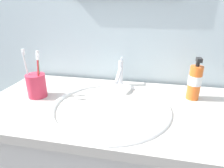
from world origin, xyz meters
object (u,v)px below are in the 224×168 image
Objects in this scene: faucet at (120,73)px; toothbrush_green at (39,70)px; toothbrush_red at (38,73)px; soap_dispenser at (195,82)px; toothbrush_white at (27,70)px; toothbrush_cup at (37,86)px.

toothbrush_green is (-0.33, -0.17, 0.05)m from faucet.
toothbrush_red is 1.05× the size of soap_dispenser.
toothbrush_green is 0.68m from soap_dispenser.
toothbrush_red is at bearing -11.09° from toothbrush_white.
toothbrush_white is (-0.03, -0.00, 0.07)m from toothbrush_cup.
toothbrush_green is 0.95× the size of toothbrush_white.
toothbrush_red reaches higher than faucet.
toothbrush_cup is 0.07m from toothbrush_red.
toothbrush_cup is 0.53× the size of toothbrush_red.
toothbrush_cup is 0.52× the size of toothbrush_green.
toothbrush_red is 0.94× the size of toothbrush_white.
toothbrush_red is at bearing -62.53° from toothbrush_green.
faucet is 0.34m from soap_dispenser.
toothbrush_red is at bearing -168.87° from soap_dispenser.
faucet is at bearing 167.48° from soap_dispenser.
toothbrush_white is 0.72m from soap_dispenser.
toothbrush_green is 0.05m from toothbrush_white.
soap_dispenser is (0.71, 0.12, -0.04)m from toothbrush_white.
toothbrush_white is 1.12× the size of soap_dispenser.
toothbrush_red is at bearing -147.39° from faucet.
soap_dispenser is at bearing 9.38° from toothbrush_white.
toothbrush_white reaches higher than toothbrush_cup.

